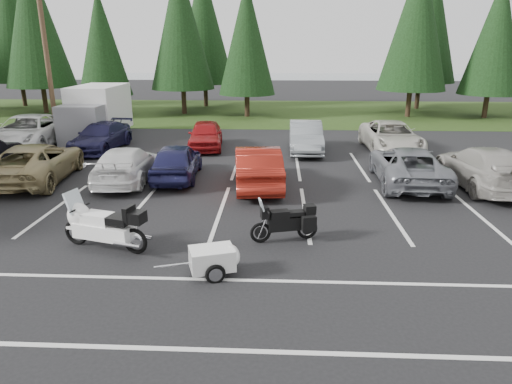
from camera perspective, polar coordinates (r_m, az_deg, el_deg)
The scene contains 29 objects.
ground at distance 13.80m, azimuth -7.01°, elevation -3.76°, with size 120.00×120.00×0.00m, color black.
grass_strip at distance 37.06m, azimuth -0.87°, elevation 9.97°, with size 80.00×16.00×0.01m, color #1F3611.
lake_water at distance 67.85m, azimuth 4.26°, elevation 13.47°, with size 70.00×50.00×0.02m, color slate.
utility_pole at distance 27.54m, azimuth -24.74°, elevation 15.52°, with size 1.60×0.26×9.00m.
box_truck at distance 27.40m, azimuth -19.63°, elevation 9.24°, with size 2.40×5.60×2.90m, color silver, non-canonical shape.
stall_markings at distance 15.65m, azimuth -5.82°, elevation -1.07°, with size 32.00×16.00×0.01m, color silver.
conifer_2 at distance 39.93m, azimuth -26.04°, elevation 18.84°, with size 5.10×5.10×11.89m.
conifer_3 at distance 36.37m, azimuth -18.75°, elevation 17.25°, with size 3.87×3.87×9.02m.
conifer_4 at distance 36.31m, azimuth -9.44°, elevation 19.91°, with size 4.80×4.80×11.17m.
conifer_5 at distance 34.33m, azimuth -1.17°, elevation 18.76°, with size 4.14×4.14×9.63m.
conifer_6 at distance 36.12m, azimuth 19.46°, elevation 19.49°, with size 4.93×4.93×11.48m.
conifer_7 at distance 37.67m, azimuth 27.85°, elevation 17.01°, with size 4.27×4.27×9.94m.
conifer_back_a at distance 45.53m, azimuth -28.18°, elevation 18.52°, with size 5.28×5.28×12.30m.
conifer_back_b at distance 40.67m, azimuth -6.59°, elevation 20.11°, with size 4.97×4.97×11.58m.
conifer_back_c at distance 41.22m, azimuth 20.52°, elevation 20.15°, with size 5.50×5.50×12.81m.
car_near_2 at distance 19.66m, azimuth -25.83°, elevation 3.37°, with size 2.46×5.34×1.48m, color #8E7F52.
car_near_3 at distance 18.33m, azimuth -15.93°, elevation 3.32°, with size 1.88×4.63×1.35m, color white.
car_near_4 at distance 18.28m, azimuth -9.89°, elevation 3.83°, with size 1.68×4.18×1.42m, color #1B1C45.
car_near_5 at distance 16.99m, azimuth 0.17°, elevation 3.24°, with size 1.63×4.67×1.54m, color maroon.
car_near_6 at distance 18.29m, azimuth 18.43°, elevation 3.17°, with size 2.36×5.11×1.42m, color slate.
car_near_7 at distance 18.89m, azimuth 26.62°, elevation 2.79°, with size 2.13×5.25×1.52m, color #A7A299.
car_far_0 at distance 26.32m, azimuth -26.66°, elevation 6.71°, with size 2.76×5.99×1.66m, color silver.
car_far_1 at distance 24.47m, azimuth -18.81°, elevation 6.56°, with size 1.89×4.64×1.35m, color #19173A.
car_far_2 at distance 23.69m, azimuth -6.32°, elevation 7.12°, with size 1.65×4.10×1.40m, color maroon.
car_far_3 at distance 22.91m, azimuth 6.23°, elevation 6.86°, with size 1.56×4.48×1.48m, color gray.
car_far_4 at distance 23.80m, azimuth 16.55°, elevation 6.62°, with size 2.43×5.27×1.47m, color beige.
touring_motorcycle at distance 12.29m, azimuth -18.54°, elevation -3.53°, with size 2.75×0.85×1.52m, color white, non-canonical shape.
cargo_trailer at distance 10.60m, azimuth -5.51°, elevation -8.62°, with size 1.45×0.81×0.67m, color white, non-canonical shape.
adventure_motorcycle at distance 12.23m, azimuth 3.57°, elevation -3.37°, with size 2.07×0.72×1.26m, color black, non-canonical shape.
Camera 1 is at (2.28, -12.65, 5.03)m, focal length 32.00 mm.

